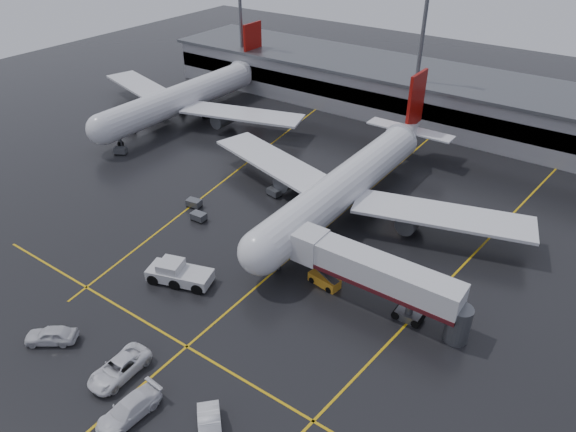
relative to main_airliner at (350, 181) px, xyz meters
The scene contains 22 objects.
ground 10.57m from the main_airliner, 90.00° to the right, with size 220.00×220.00×0.00m, color black.
apron_line_centre 10.57m from the main_airliner, 90.00° to the right, with size 0.25×90.00×0.02m, color gold.
apron_line_stop 31.98m from the main_airliner, 90.00° to the right, with size 60.00×0.25×0.02m, color gold.
apron_line_left 20.44m from the main_airliner, behind, with size 0.25×70.00×0.02m, color gold.
apron_line_right 18.49m from the main_airliner, ahead, with size 0.25×70.00×0.02m, color gold.
terminal 38.23m from the main_airliner, 90.00° to the left, with size 122.00×19.00×8.60m.
light_mast_left 56.34m from the main_airliner, 144.33° to the left, with size 3.00×1.20×25.45m.
light_mast_mid 34.26m from the main_airliner, 98.80° to the left, with size 3.00×1.20×25.45m.
main_airliner is the anchor object (origin of this frame).
second_airliner 43.68m from the main_airliner, 164.05° to the left, with size 48.80×45.60×14.10m.
jet_bridge 19.68m from the main_airliner, 52.90° to the right, with size 19.90×3.40×6.05m.
pushback_tractor 26.30m from the main_airliner, 107.39° to the right, with size 7.85×5.07×2.61m.
belt_loader 17.40m from the main_airliner, 69.45° to the right, with size 3.88×2.20×2.33m.
service_van_a 37.92m from the main_airliner, 93.87° to the right, with size 2.79×6.06×1.68m, color white.
service_van_b 40.38m from the main_airliner, 87.57° to the right, with size 2.40×5.91×1.72m, color white.
service_van_c 38.85m from the main_airliner, 77.14° to the right, with size 1.84×5.27×1.74m, color silver.
service_van_d 40.52m from the main_airliner, 106.27° to the right, with size 2.00×4.97×1.69m, color silver.
baggage_cart_a 20.86m from the main_airliner, 136.10° to the right, with size 2.05×1.38×1.12m.
baggage_cart_b 21.75m from the main_airliner, 145.88° to the right, with size 2.18×1.60×1.12m.
baggage_cart_c 11.49m from the main_airliner, 163.33° to the right, with size 2.22×1.67×1.12m.
baggage_cart_d 45.88m from the main_airliner, behind, with size 2.25×1.74×1.12m.
baggage_cart_e 40.37m from the main_airliner, behind, with size 2.38×2.12×1.12m.
Camera 1 is at (29.04, -46.17, 38.09)m, focal length 32.81 mm.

